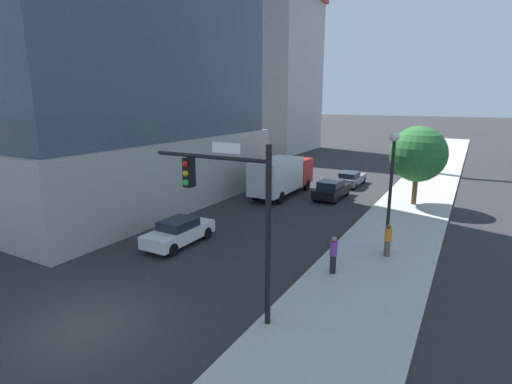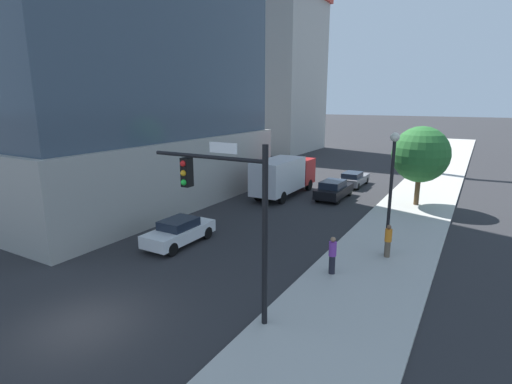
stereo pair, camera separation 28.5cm
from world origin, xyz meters
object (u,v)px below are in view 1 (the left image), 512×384
Objects in this scene: construction_building at (270,58)px; box_truck at (282,175)px; traffic_light_pole at (231,200)px; street_tree at (418,154)px; pedestrian_orange_shirt at (388,240)px; car_white at (179,232)px; car_black at (332,189)px; street_lamp at (391,177)px; pedestrian_purple_shirt at (333,255)px; car_gray at (351,178)px.

construction_building reaches higher than box_truck.
traffic_light_pole is 1.08× the size of street_tree.
pedestrian_orange_shirt is at bearing -88.48° from street_tree.
car_black is at bearing 74.29° from car_white.
traffic_light_pole reaches higher than street_lamp.
car_white is 10.90m from pedestrian_orange_shirt.
car_black is 2.60× the size of pedestrian_purple_shirt.
car_white is (-3.93, -13.96, -0.04)m from car_black.
car_black is (-6.25, 10.12, -3.34)m from street_lamp.
box_truck is 4.65× the size of pedestrian_orange_shirt.
traffic_light_pole reaches higher than street_tree.
construction_building is at bearing 119.22° from box_truck.
box_truck reaches higher than pedestrian_purple_shirt.
traffic_light_pole reaches higher than car_gray.
pedestrian_orange_shirt is (0.30, -11.31, -2.89)m from street_tree.
car_gray is at bearing 78.61° from car_white.
street_lamp reaches higher than street_tree.
street_lamp is at bearing -54.94° from construction_building.
construction_building is 50.41m from traffic_light_pole.
pedestrian_orange_shirt is at bearing -67.95° from street_lamp.
construction_building is 36.84m from street_tree.
car_black is 2.69× the size of pedestrian_orange_shirt.
street_lamp is 11.40m from car_white.
street_tree is 1.34× the size of car_white.
street_lamp is at bearing -89.10° from street_tree.
car_white is at bearing -69.25° from construction_building.
pedestrian_purple_shirt is at bearing -55.62° from box_truck.
street_tree is at bearing 56.00° from car_white.
traffic_light_pole reaches higher than pedestrian_purple_shirt.
traffic_light_pole is 1.45× the size of car_white.
box_truck is 4.48× the size of pedestrian_purple_shirt.
construction_building is at bearing 125.06° from street_lamp.
traffic_light_pole is 0.81× the size of box_truck.
traffic_light_pole is 1.39× the size of car_black.
box_truck is at bearing 110.23° from traffic_light_pole.
construction_building reaches higher than car_black.
car_gray is at bearing 111.78° from pedestrian_orange_shirt.
street_lamp is at bearing -58.29° from car_black.
car_white is at bearing -105.71° from car_black.
street_tree is at bearing 11.13° from box_truck.
construction_building is 19.92× the size of pedestrian_purple_shirt.
traffic_light_pole is 9.31m from street_lamp.
street_lamp is 1.06× the size of street_tree.
pedestrian_purple_shirt is (23.68, -39.53, -12.89)m from construction_building.
street_lamp is 3.14m from pedestrian_orange_shirt.
street_tree is 10.42m from box_truck.
traffic_light_pole reaches higher than car_white.
box_truck is at bearing 137.83° from pedestrian_orange_shirt.
car_white reaches higher than car_gray.
pedestrian_orange_shirt is (1.73, 3.20, -0.04)m from pedestrian_purple_shirt.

